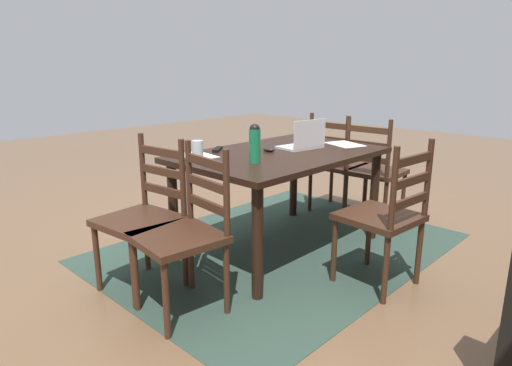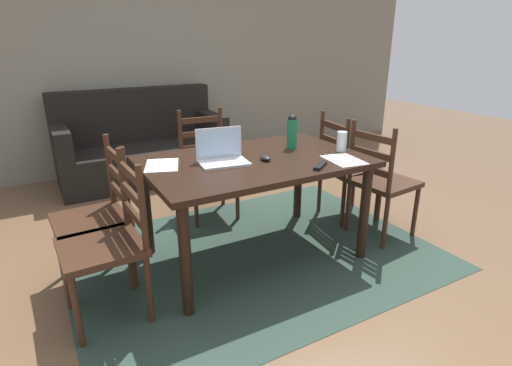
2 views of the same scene
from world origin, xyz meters
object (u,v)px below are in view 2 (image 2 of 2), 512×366
(water_bottle, at_px, (292,131))
(computer_mouse, at_px, (265,158))
(couch, at_px, (141,148))
(chair_left_near, at_px, (109,243))
(laptop, at_px, (222,154))
(chair_left_far, at_px, (97,218))
(drinking_glass, at_px, (342,142))
(tv_remote, at_px, (320,166))
(chair_right_far, at_px, (347,168))
(chair_right_near, at_px, (381,182))
(chair_far_head, at_px, (208,166))
(dining_table, at_px, (254,171))

(water_bottle, distance_m, computer_mouse, 0.41)
(couch, bearing_deg, chair_left_near, -108.22)
(couch, distance_m, laptop, 2.20)
(chair_left_far, bearing_deg, water_bottle, -3.42)
(drinking_glass, height_order, tv_remote, drinking_glass)
(laptop, height_order, computer_mouse, laptop)
(chair_left_near, xyz_separation_m, tv_remote, (1.33, -0.18, 0.30))
(chair_right_far, bearing_deg, chair_left_far, -179.94)
(chair_right_near, distance_m, laptop, 1.35)
(chair_right_far, xyz_separation_m, tv_remote, (-0.77, -0.58, 0.30))
(chair_right_near, relative_size, couch, 0.53)
(chair_far_head, xyz_separation_m, laptop, (-0.23, -0.83, 0.35))
(couch, distance_m, drinking_glass, 2.55)
(chair_left_near, relative_size, drinking_glass, 6.45)
(chair_right_near, distance_m, couch, 2.73)
(chair_left_far, relative_size, chair_left_near, 1.00)
(laptop, bearing_deg, couch, 90.84)
(drinking_glass, xyz_separation_m, tv_remote, (-0.38, -0.23, -0.06))
(drinking_glass, bearing_deg, chair_right_near, -8.66)
(chair_left_far, xyz_separation_m, drinking_glass, (1.70, -0.34, 0.37))
(couch, height_order, drinking_glass, couch)
(chair_left_far, height_order, chair_left_near, same)
(dining_table, height_order, water_bottle, water_bottle)
(dining_table, bearing_deg, couch, 96.79)
(chair_right_near, relative_size, tv_remote, 5.59)
(chair_right_far, bearing_deg, tv_remote, -142.84)
(dining_table, xyz_separation_m, laptop, (-0.23, 0.04, 0.15))
(chair_far_head, relative_size, water_bottle, 3.73)
(chair_left_far, distance_m, chair_right_far, 2.10)
(chair_right_near, height_order, drinking_glass, chair_right_near)
(couch, height_order, tv_remote, couch)
(dining_table, height_order, chair_far_head, chair_far_head)
(chair_right_near, bearing_deg, couch, 118.65)
(chair_right_far, bearing_deg, chair_left_near, -169.21)
(chair_right_near, xyz_separation_m, laptop, (-1.28, 0.24, 0.35))
(chair_left_near, relative_size, couch, 0.53)
(couch, bearing_deg, drinking_glass, -68.53)
(couch, relative_size, tv_remote, 10.59)
(chair_right_near, bearing_deg, chair_right_far, 89.99)
(chair_left_far, height_order, water_bottle, water_bottle)
(chair_left_far, height_order, chair_right_far, same)
(chair_far_head, height_order, chair_right_far, same)
(laptop, xyz_separation_m, drinking_glass, (0.89, -0.18, 0.02))
(chair_left_far, height_order, drinking_glass, chair_left_far)
(chair_left_near, relative_size, tv_remote, 5.59)
(dining_table, distance_m, laptop, 0.28)
(dining_table, bearing_deg, computer_mouse, -56.56)
(chair_far_head, distance_m, laptop, 0.93)
(chair_left_far, bearing_deg, chair_right_near, -10.89)
(laptop, distance_m, water_bottle, 0.63)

